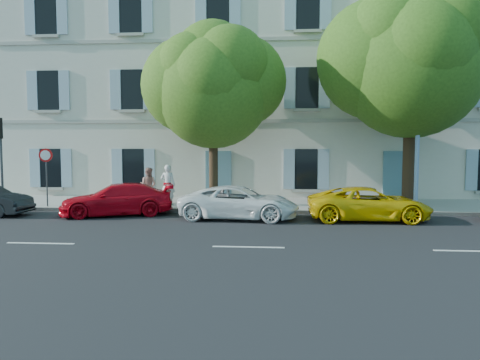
# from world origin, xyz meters

# --- Properties ---
(ground) EXTENTS (90.00, 90.00, 0.00)m
(ground) POSITION_xyz_m (0.00, 0.00, 0.00)
(ground) COLOR black
(sidewalk) EXTENTS (36.00, 4.50, 0.15)m
(sidewalk) POSITION_xyz_m (0.00, 4.45, 0.07)
(sidewalk) COLOR #A09E96
(sidewalk) RESTS_ON ground
(kerb) EXTENTS (36.00, 0.16, 0.16)m
(kerb) POSITION_xyz_m (0.00, 2.28, 0.08)
(kerb) COLOR #9E998E
(kerb) RESTS_ON ground
(building) EXTENTS (28.00, 7.00, 12.00)m
(building) POSITION_xyz_m (0.00, 10.20, 6.00)
(building) COLOR beige
(building) RESTS_ON ground
(car_red_coupe) EXTENTS (4.74, 3.08, 1.28)m
(car_red_coupe) POSITION_xyz_m (-5.61, 1.34, 0.64)
(car_red_coupe) COLOR red
(car_red_coupe) RESTS_ON ground
(car_white_coupe) EXTENTS (4.68, 2.41, 1.26)m
(car_white_coupe) POSITION_xyz_m (-0.66, 0.84, 0.63)
(car_white_coupe) COLOR white
(car_white_coupe) RESTS_ON ground
(car_yellow_supercar) EXTENTS (4.56, 2.17, 1.26)m
(car_yellow_supercar) POSITION_xyz_m (4.20, 0.87, 0.63)
(car_yellow_supercar) COLOR #D6AC09
(car_yellow_supercar) RESTS_ON ground
(tree_left) EXTENTS (5.00, 5.00, 7.75)m
(tree_left) POSITION_xyz_m (-2.02, 3.54, 5.14)
(tree_left) COLOR #3A2819
(tree_left) RESTS_ON sidewalk
(tree_right) EXTENTS (5.99, 5.99, 9.23)m
(tree_right) POSITION_xyz_m (6.29, 3.45, 6.07)
(tree_right) COLOR #3A2819
(tree_right) RESTS_ON sidewalk
(road_sign) EXTENTS (0.58, 0.12, 2.51)m
(road_sign) POSITION_xyz_m (-9.16, 2.59, 1.96)
(road_sign) COLOR #383A3D
(road_sign) RESTS_ON sidewalk
(street_lamp) EXTENTS (0.28, 1.85, 8.73)m
(street_lamp) POSITION_xyz_m (6.43, 2.59, 5.09)
(street_lamp) COLOR #7293BF
(street_lamp) RESTS_ON sidewalk
(pedestrian_a) EXTENTS (0.66, 0.44, 1.79)m
(pedestrian_a) POSITION_xyz_m (-4.09, 3.66, 1.04)
(pedestrian_a) COLOR silver
(pedestrian_a) RESTS_ON sidewalk
(pedestrian_b) EXTENTS (0.87, 0.73, 1.63)m
(pedestrian_b) POSITION_xyz_m (-5.09, 4.05, 0.97)
(pedestrian_b) COLOR tan
(pedestrian_b) RESTS_ON sidewalk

